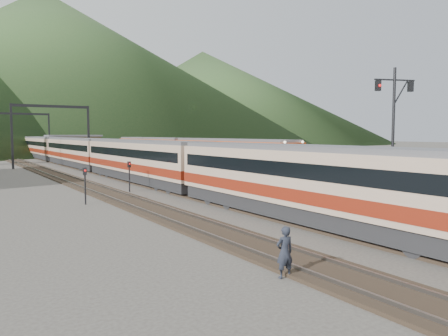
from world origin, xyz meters
TOP-DOWN VIEW (x-y plane):
  - track_main at (0.00, 40.00)m, footprint 2.60×200.00m
  - track_far at (-5.00, 40.00)m, footprint 2.60×200.00m
  - track_second at (11.50, 40.00)m, footprint 2.60×200.00m
  - platform at (5.60, 38.00)m, footprint 8.00×100.00m
  - gantry_near at (-2.85, 55.00)m, footprint 9.55×0.25m
  - gantry_far at (-2.85, 80.00)m, footprint 9.55×0.25m
  - station_shed at (5.60, 78.00)m, footprint 9.40×4.40m
  - hill_b at (30.00, 230.00)m, footprint 220.00×220.00m
  - hill_c at (110.00, 210.00)m, footprint 160.00×160.00m
  - main_train at (0.00, 53.78)m, footprint 3.11×106.64m
  - second_train at (11.50, 45.65)m, footprint 2.99×40.66m
  - signal_mast at (3.80, 9.63)m, footprint 2.10×0.85m
  - short_signal_b at (-3.20, 27.02)m, footprint 0.25×0.21m
  - short_signal_c at (-7.59, 22.88)m, footprint 0.26×0.23m
  - worker at (-6.38, 5.90)m, footprint 0.62×0.44m

SIDE VIEW (x-z plane):
  - track_main at x=0.00m, z-range -0.05..0.18m
  - track_far at x=-5.00m, z-range -0.05..0.18m
  - track_second at x=11.50m, z-range -0.05..0.18m
  - platform at x=5.60m, z-range 0.00..1.00m
  - worker at x=-6.38m, z-range 0.00..1.58m
  - short_signal_b at x=-3.20m, z-range 0.33..2.60m
  - short_signal_c at x=-7.59m, z-range 0.33..2.60m
  - second_train at x=11.50m, z-range 0.23..3.87m
  - main_train at x=0.00m, z-range 0.23..4.03m
  - station_shed at x=5.60m, z-range 1.02..4.12m
  - signal_mast at x=3.80m, z-range 1.74..8.27m
  - gantry_near at x=-2.85m, z-range 1.59..9.59m
  - gantry_far at x=-2.85m, z-range 1.59..9.59m
  - hill_c at x=110.00m, z-range 0.00..50.00m
  - hill_b at x=30.00m, z-range 0.00..75.00m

